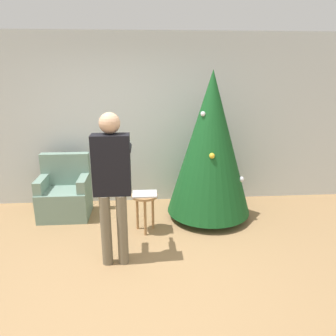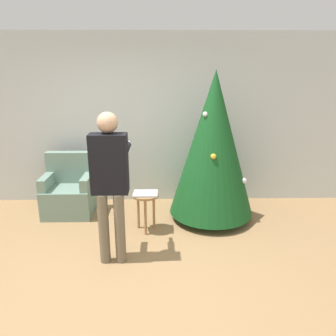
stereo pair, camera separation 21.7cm
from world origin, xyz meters
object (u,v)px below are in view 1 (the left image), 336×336
object	(u,v)px
armchair	(65,194)
person_standing	(112,176)
christmas_tree	(210,144)
side_stool	(145,202)

from	to	relation	value
armchair	person_standing	bearing A→B (deg)	-56.65
armchair	person_standing	world-z (taller)	person_standing
christmas_tree	side_stool	size ratio (longest dim) A/B	4.01
person_standing	side_stool	distance (m)	0.99
armchair	side_stool	size ratio (longest dim) A/B	1.73
christmas_tree	side_stool	xyz separation A→B (m)	(-0.95, -0.39, -0.70)
side_stool	christmas_tree	bearing A→B (deg)	22.29
christmas_tree	person_standing	size ratio (longest dim) A/B	1.24
christmas_tree	armchair	world-z (taller)	christmas_tree
armchair	side_stool	distance (m)	1.35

